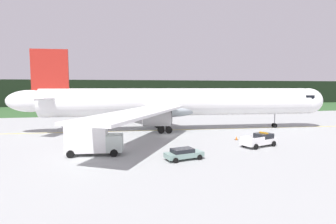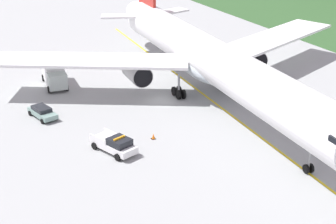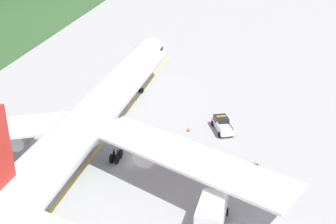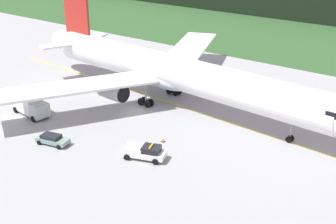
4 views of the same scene
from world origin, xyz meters
name	(u,v)px [view 1 (image 1 of 4)]	position (x,y,z in m)	size (l,w,h in m)	color
ground	(169,136)	(0.00, 0.00, 0.00)	(320.00, 320.00, 0.00)	#989B9B
grass_verge	(136,109)	(0.00, 56.40, 0.02)	(320.00, 43.65, 0.04)	#2E5229
distant_tree_line	(131,93)	(0.00, 80.64, 5.66)	(288.00, 7.88, 11.31)	black
taxiway_centerline_main	(181,130)	(3.58, 5.70, 0.00)	(81.38, 0.30, 0.01)	yellow
airliner	(176,103)	(2.73, 5.76, 5.21)	(60.58, 52.32, 14.83)	white
ops_pickup_truck	(260,140)	(10.53, -10.51, 0.90)	(5.71, 3.65, 1.94)	white
catering_truck	(92,139)	(-11.84, -10.35, 1.92)	(6.87, 3.31, 3.86)	#B4C1BA
staff_car	(184,153)	(-1.65, -14.74, 0.70)	(4.65, 2.73, 1.30)	gray
apron_cone	(236,138)	(9.48, -5.65, 0.29)	(0.48, 0.48, 0.61)	black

